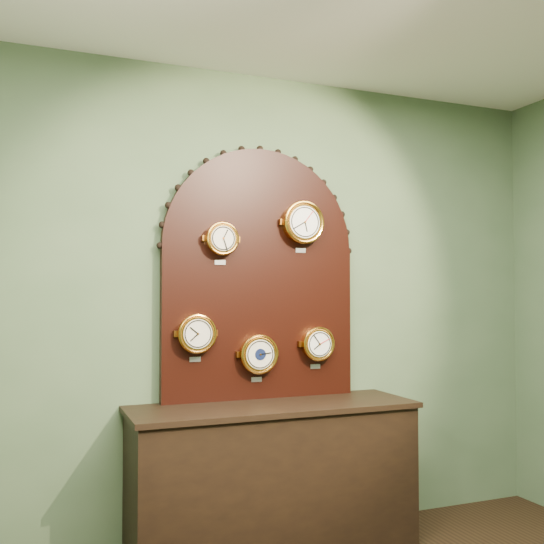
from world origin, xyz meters
name	(u,v)px	position (x,y,z in m)	size (l,w,h in m)	color
wall_back	(257,303)	(0.00, 2.50, 1.40)	(4.00, 4.00, 0.00)	#4E6646
shop_counter	(273,481)	(0.00, 2.23, 0.40)	(1.60, 0.50, 0.80)	black
display_board	(260,265)	(0.00, 2.45, 1.63)	(1.26, 0.06, 1.53)	black
roman_clock	(222,239)	(-0.26, 2.38, 1.77)	(0.20, 0.08, 0.25)	orange
arabic_clock	(303,223)	(0.26, 2.38, 1.89)	(0.27, 0.08, 0.31)	orange
hygrometer	(197,334)	(-0.41, 2.38, 1.23)	(0.23, 0.08, 0.28)	orange
barometer	(258,354)	(-0.03, 2.38, 1.10)	(0.23, 0.08, 0.28)	orange
tide_clock	(317,344)	(0.35, 2.38, 1.15)	(0.21, 0.08, 0.26)	orange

